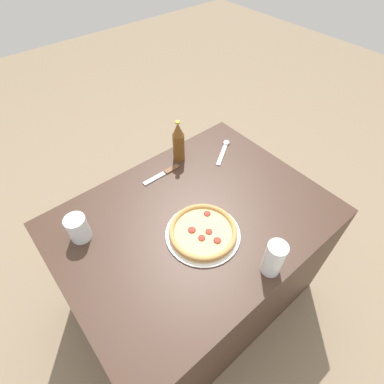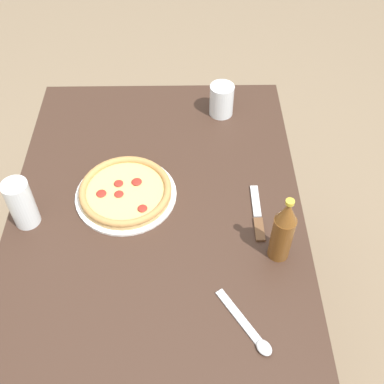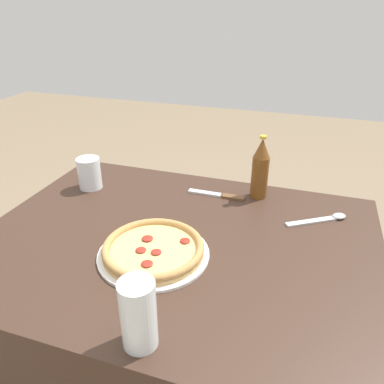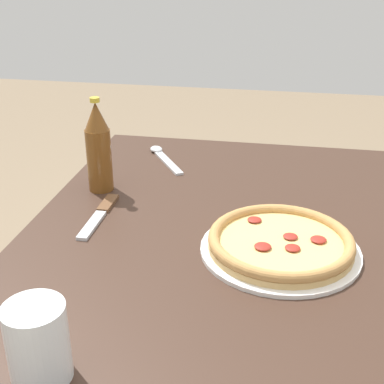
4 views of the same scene
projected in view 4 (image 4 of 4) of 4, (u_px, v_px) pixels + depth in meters
table at (228, 380)px, 1.17m from camera, size 1.11×0.83×0.71m
pizza_veggie at (281, 243)px, 0.98m from camera, size 0.29×0.29×0.04m
glass_mango_juice at (38, 346)px, 0.68m from camera, size 0.08×0.08×0.11m
beer_bottle at (98, 148)px, 1.19m from camera, size 0.06×0.06×0.22m
knife at (101, 213)px, 1.12m from camera, size 0.19×0.03×0.01m
spoon at (162, 156)px, 1.42m from camera, size 0.18×0.13×0.01m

